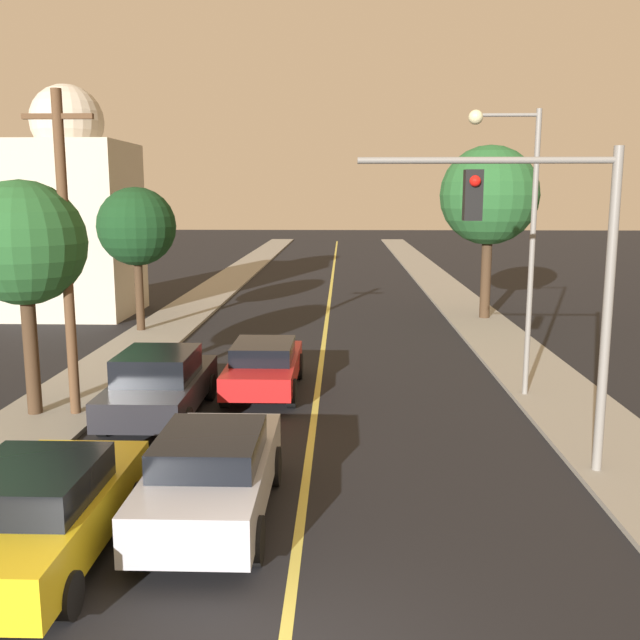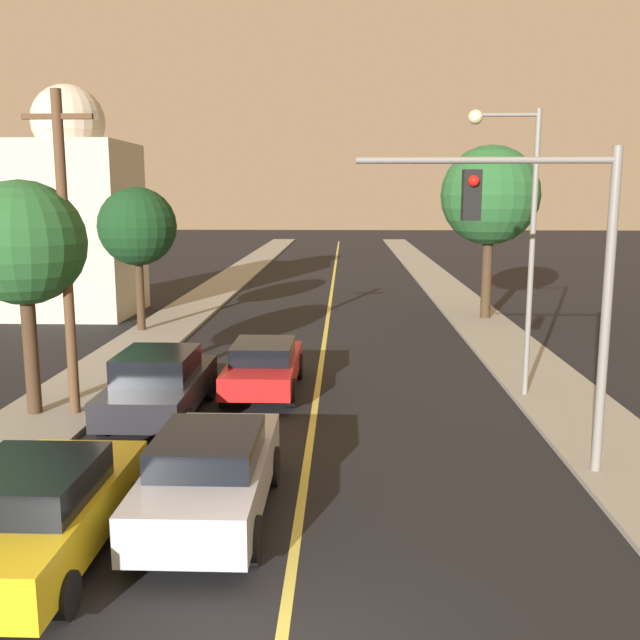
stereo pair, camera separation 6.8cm
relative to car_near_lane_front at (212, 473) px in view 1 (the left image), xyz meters
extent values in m
cube|color=black|center=(1.43, 32.18, -0.81)|extent=(10.21, 80.00, 0.01)
cube|color=#D1C14C|center=(1.43, 32.18, -0.80)|extent=(0.16, 76.00, 0.00)
cube|color=gray|center=(-4.93, 32.18, -0.75)|extent=(2.50, 80.00, 0.12)
cube|color=gray|center=(7.78, 32.18, -0.75)|extent=(2.50, 80.00, 0.12)
cube|color=#A5A8B2|center=(0.00, 0.03, -0.09)|extent=(1.81, 4.59, 0.73)
cube|color=black|center=(0.00, -0.15, 0.50)|extent=(1.59, 2.07, 0.45)
cylinder|color=black|center=(-0.86, 1.46, -0.45)|extent=(0.22, 0.72, 0.72)
cylinder|color=black|center=(0.86, 1.46, -0.45)|extent=(0.22, 0.72, 0.72)
cylinder|color=black|center=(-0.86, -1.39, -0.45)|extent=(0.22, 0.72, 0.72)
cylinder|color=black|center=(0.86, -1.39, -0.45)|extent=(0.22, 0.72, 0.72)
cube|color=red|center=(0.00, 7.71, -0.16)|extent=(1.76, 4.58, 0.57)
cube|color=black|center=(0.00, 7.52, 0.36)|extent=(1.55, 2.06, 0.46)
cylinder|color=black|center=(-0.84, 9.13, -0.44)|extent=(0.22, 0.74, 0.74)
cylinder|color=black|center=(0.84, 9.13, -0.44)|extent=(0.22, 0.74, 0.74)
cylinder|color=black|center=(-0.84, 6.29, -0.44)|extent=(0.22, 0.74, 0.74)
cylinder|color=black|center=(0.84, 6.29, -0.44)|extent=(0.22, 0.74, 0.74)
cube|color=gold|center=(-2.25, -1.39, -0.14)|extent=(1.93, 4.55, 0.72)
cube|color=black|center=(-2.25, -1.57, 0.47)|extent=(1.70, 2.05, 0.50)
cylinder|color=black|center=(-3.16, 0.02, -0.50)|extent=(0.22, 0.62, 0.62)
cylinder|color=black|center=(-1.33, 0.02, -0.50)|extent=(0.22, 0.62, 0.62)
cylinder|color=black|center=(-1.33, -2.80, -0.50)|extent=(0.22, 0.62, 0.62)
cube|color=black|center=(-2.25, 5.46, -0.15)|extent=(1.92, 4.65, 0.66)
cube|color=black|center=(-2.25, 5.28, 0.50)|extent=(1.69, 2.09, 0.64)
cylinder|color=black|center=(-3.16, 6.90, -0.48)|extent=(0.22, 0.67, 0.67)
cylinder|color=black|center=(-1.33, 6.90, -0.48)|extent=(0.22, 0.67, 0.67)
cylinder|color=black|center=(-3.16, 4.02, -0.48)|extent=(0.22, 0.67, 0.67)
cylinder|color=black|center=(-1.33, 4.02, -0.48)|extent=(0.22, 0.67, 0.67)
cylinder|color=slate|center=(6.93, 2.11, 2.30)|extent=(0.18, 0.18, 5.99)
cylinder|color=slate|center=(4.64, 2.11, 5.05)|extent=(4.59, 0.12, 0.12)
cube|color=black|center=(4.41, 2.11, 4.44)|extent=(0.32, 0.28, 0.90)
sphere|color=red|center=(4.41, 1.93, 4.69)|extent=(0.20, 0.20, 0.20)
cylinder|color=slate|center=(6.88, 7.32, 2.92)|extent=(0.14, 0.14, 7.22)
cylinder|color=slate|center=(6.11, 7.32, 6.37)|extent=(1.54, 0.09, 0.09)
sphere|color=beige|center=(5.34, 7.32, 6.32)|extent=(0.36, 0.36, 0.36)
cylinder|color=#513823|center=(-4.28, 5.32, 3.04)|extent=(0.24, 0.24, 7.46)
cube|color=#513823|center=(-4.28, 5.32, 6.17)|extent=(1.60, 0.12, 0.12)
cylinder|color=#3D2B1C|center=(-5.23, 5.27, 0.83)|extent=(0.34, 0.34, 3.05)
sphere|color=#235628|center=(-5.23, 5.27, 3.36)|extent=(2.87, 2.87, 2.87)
cylinder|color=#3D2B1C|center=(-5.68, 15.87, 0.77)|extent=(0.32, 0.32, 2.92)
sphere|color=#143819|center=(-5.68, 15.87, 3.26)|extent=(2.95, 2.95, 2.95)
cylinder|color=#3D2B1C|center=(8.11, 19.09, 1.15)|extent=(0.42, 0.42, 3.69)
sphere|color=#235628|center=(8.11, 19.09, 4.42)|extent=(4.07, 4.07, 4.07)
cube|color=#BCB29E|center=(-9.68, 20.06, 2.93)|extent=(5.01, 5.01, 7.48)
sphere|color=#BCB29E|center=(-9.68, 20.06, 7.51)|extent=(3.08, 3.08, 3.08)
camera|label=1|loc=(2.10, -10.88, 4.46)|focal=40.00mm
camera|label=2|loc=(2.16, -10.87, 4.46)|focal=40.00mm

